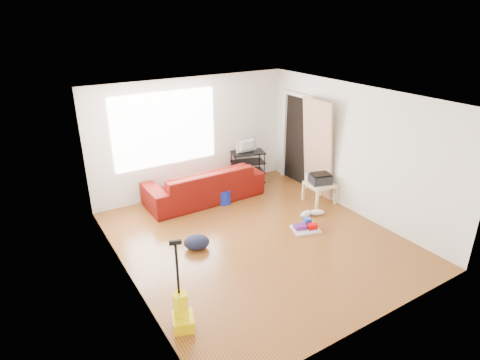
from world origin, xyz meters
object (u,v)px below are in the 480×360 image
bucket (224,203)px  backpack (197,248)px  side_table (320,186)px  sofa (204,199)px  cleaning_tray (306,227)px  vacuum (182,312)px  tv_stand (248,167)px

bucket → backpack: bucket is taller
side_table → bucket: 2.04m
sofa → side_table: bearing=144.9°
cleaning_tray → vacuum: bearing=-160.3°
backpack → vacuum: (-0.96, -1.55, 0.23)m
backpack → bucket: bearing=67.4°
sofa → cleaning_tray: (0.99, -2.16, 0.05)m
bucket → vacuum: 3.59m
sofa → side_table: side_table is taller
bucket → vacuum: bearing=-128.1°
bucket → backpack: (-1.25, -1.27, 0.00)m
tv_stand → backpack: tv_stand is taller
side_table → cleaning_tray: bearing=-142.9°
side_table → vacuum: vacuum is taller
sofa → vacuum: 3.77m
tv_stand → side_table: (0.71, -1.67, -0.03)m
sofa → tv_stand: (1.28, 0.27, 0.39)m
cleaning_tray → vacuum: (-2.95, -1.05, 0.18)m
side_table → tv_stand: bearing=113.1°
tv_stand → bucket: size_ratio=2.85×
side_table → backpack: (-2.99, -0.27, -0.36)m
bucket → vacuum: size_ratio=0.24×
tv_stand → bucket: (-1.03, -0.67, -0.39)m
side_table → vacuum: size_ratio=0.45×
vacuum → tv_stand: bearing=66.0°
sofa → cleaning_tray: 2.38m
side_table → bucket: bearing=150.0°
bucket → cleaning_tray: bearing=-67.3°
side_table → bucket: side_table is taller
tv_stand → bucket: bearing=-130.9°
side_table → backpack: size_ratio=1.30×
tv_stand → cleaning_tray: 2.47m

